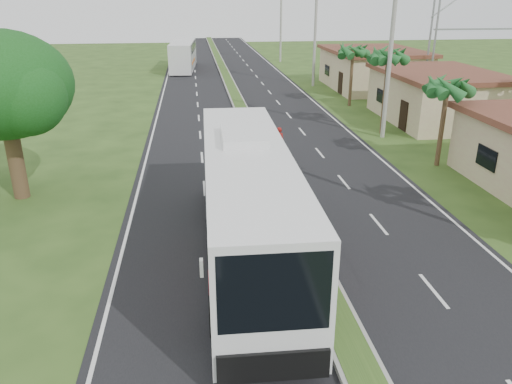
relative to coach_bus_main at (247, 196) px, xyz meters
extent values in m
plane|color=#2B4619|center=(2.15, -3.00, -2.38)|extent=(180.00, 180.00, 0.00)
cube|color=black|center=(2.15, 17.00, -2.37)|extent=(14.00, 160.00, 0.02)
cube|color=gray|center=(2.15, 17.00, -2.29)|extent=(1.20, 160.00, 0.17)
cube|color=#2B4619|center=(2.15, 17.00, -2.20)|extent=(0.95, 160.00, 0.02)
cube|color=silver|center=(-4.55, 17.00, -2.38)|extent=(0.12, 160.00, 0.01)
cube|color=silver|center=(8.85, 17.00, -2.38)|extent=(0.12, 160.00, 0.01)
cube|color=tan|center=(16.15, 19.00, -0.71)|extent=(7.00, 10.00, 3.35)
cube|color=#4E281B|center=(16.15, 19.00, 1.13)|extent=(7.60, 10.60, 0.32)
cube|color=tan|center=(16.15, 33.00, -0.63)|extent=(8.00, 11.00, 3.50)
cube|color=#4E281B|center=(16.15, 33.00, 1.28)|extent=(8.60, 11.60, 0.32)
cylinder|color=#473321|center=(11.55, 9.00, -0.08)|extent=(0.26, 0.26, 4.60)
cylinder|color=#473321|center=(10.95, 16.00, 0.32)|extent=(0.26, 0.26, 5.40)
cylinder|color=#473321|center=(11.45, 25.00, 0.02)|extent=(0.26, 0.26, 4.80)
cylinder|color=#473321|center=(-9.85, 7.00, -0.38)|extent=(0.70, 0.70, 4.00)
ellipsoid|color=#144612|center=(-9.85, 7.00, 2.82)|extent=(6.00, 6.00, 4.68)
sphere|color=#144612|center=(-8.65, 6.00, 2.52)|extent=(3.40, 3.40, 3.40)
cylinder|color=gray|center=(10.65, 15.00, 3.62)|extent=(0.28, 0.28, 12.00)
cylinder|color=gray|center=(10.65, 35.00, 3.12)|extent=(0.28, 0.28, 11.00)
cylinder|color=gray|center=(10.65, 55.00, 2.87)|extent=(0.28, 0.28, 10.50)
cylinder|color=gray|center=(19.15, 26.50, 3.62)|extent=(0.18, 0.18, 12.00)
cylinder|color=gray|center=(19.15, 27.50, 3.62)|extent=(0.18, 0.18, 12.00)
cube|color=gray|center=(24.15, 27.00, 3.62)|extent=(10.00, 0.14, 0.14)
cube|color=silver|center=(0.00, -0.07, -0.12)|extent=(3.07, 13.45, 3.52)
cube|color=black|center=(0.01, 0.60, 0.65)|extent=(3.06, 10.77, 1.41)
cube|color=black|center=(-0.14, -6.70, 0.44)|extent=(2.51, 0.19, 1.97)
cube|color=#B50F1C|center=(-0.03, -1.40, -0.82)|extent=(2.96, 5.86, 0.61)
cube|color=orange|center=(0.01, 0.27, -1.11)|extent=(2.91, 3.41, 0.28)
cube|color=silver|center=(0.03, 1.27, 1.79)|extent=(1.62, 2.71, 0.31)
cylinder|color=black|center=(-1.35, -4.28, -1.80)|extent=(0.38, 1.17, 1.16)
cylinder|color=black|center=(1.17, -4.33, -1.80)|extent=(0.38, 1.17, 1.16)
cylinder|color=black|center=(-1.19, 3.53, -1.80)|extent=(0.38, 1.17, 1.16)
cylinder|color=black|center=(1.33, 3.48, -1.80)|extent=(0.38, 1.17, 1.16)
cube|color=silver|center=(-2.69, 48.70, -0.58)|extent=(3.32, 11.97, 3.29)
cube|color=black|center=(-2.66, 49.22, 0.41)|extent=(3.17, 8.89, 1.12)
cube|color=orange|center=(-2.76, 47.68, -1.21)|extent=(2.97, 5.81, 0.36)
cylinder|color=black|center=(-4.13, 43.90, -1.89)|extent=(0.37, 1.00, 0.99)
cylinder|color=black|center=(-1.87, 43.76, -1.89)|extent=(0.37, 1.00, 0.99)
cylinder|color=black|center=(-3.54, 53.14, -1.89)|extent=(0.37, 1.00, 0.99)
cylinder|color=black|center=(-1.28, 52.99, -1.89)|extent=(0.37, 1.00, 0.99)
imported|color=black|center=(2.85, 10.22, -1.88)|extent=(1.71, 0.62, 1.01)
imported|color=maroon|center=(2.85, 10.22, -1.04)|extent=(0.61, 0.43, 1.58)
camera|label=1|loc=(-1.68, -15.82, 6.45)|focal=35.00mm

